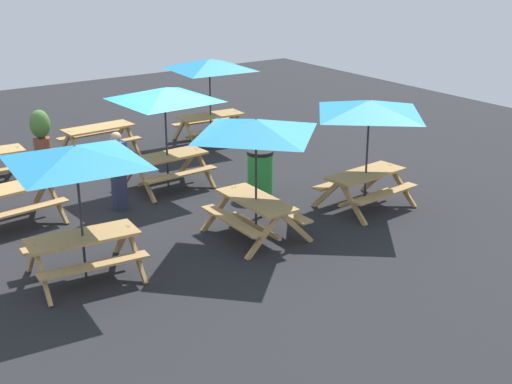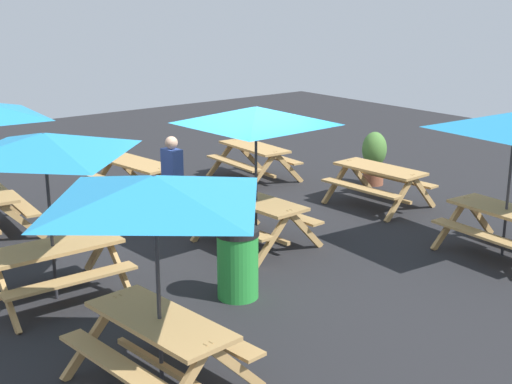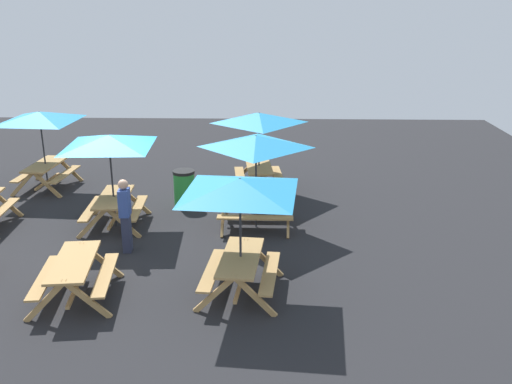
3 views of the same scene
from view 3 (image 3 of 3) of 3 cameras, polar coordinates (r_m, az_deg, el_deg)
name	(u,v)px [view 3 (image 3 of 3)]	position (r m, az deg, el deg)	size (l,w,h in m)	color
ground_plane	(123,229)	(14.33, -13.16, -3.61)	(26.91, 26.91, 0.00)	#232326
picnic_table_0	(256,148)	(13.47, 0.00, 4.39)	(2.03, 2.03, 2.34)	tan
picnic_table_1	(109,148)	(13.98, -14.46, 4.32)	(2.82, 2.82, 2.34)	tan
picnic_table_2	(240,195)	(10.28, -1.61, -0.27)	(2.82, 2.82, 2.34)	tan
picnic_table_3	(75,270)	(11.18, -17.69, -7.49)	(1.95, 1.71, 0.81)	tan
picnic_table_4	(259,124)	(16.18, 0.30, 6.85)	(2.19, 2.19, 2.34)	tan
picnic_table_7	(40,122)	(17.48, -20.77, 6.54)	(2.82, 2.82, 2.34)	tan
trash_bin_green	(184,188)	(15.49, -7.18, 0.42)	(0.59, 0.59, 0.98)	green
person_standing	(125,214)	(12.76, -12.94, -2.14)	(0.37, 0.24, 1.67)	#2D334C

